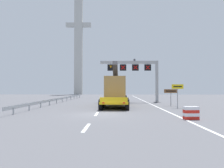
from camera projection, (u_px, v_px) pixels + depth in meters
name	position (u px, v px, depth m)	size (l,w,h in m)	color
ground	(99.00, 114.00, 17.47)	(112.00, 112.00, 0.00)	#5B5B60
lane_markings	(107.00, 100.00, 39.12)	(0.20, 57.90, 0.01)	silver
edge_line_right	(150.00, 104.00, 29.35)	(0.20, 63.00, 0.01)	silver
overhead_lane_gantry	(137.00, 69.00, 32.60)	(9.30, 0.90, 6.79)	#9EA0A5
heavy_haul_truck_yellow	(116.00, 90.00, 28.01)	(3.41, 14.13, 5.30)	yellow
exit_sign_yellow	(178.00, 90.00, 23.25)	(1.29, 0.15, 2.63)	#9EA0A5
tourist_info_sign_brown	(171.00, 93.00, 25.82)	(1.69, 0.15, 2.07)	#9EA0A5
crash_barrier_striped	(191.00, 113.00, 14.56)	(1.03, 0.56, 0.90)	red
guardrail_left	(62.00, 99.00, 32.79)	(0.13, 34.37, 0.76)	#999EA3
bridge_pylon_distant	(79.00, 37.00, 74.68)	(9.00, 2.00, 40.26)	#B7B7B2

